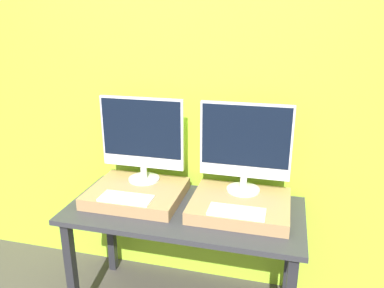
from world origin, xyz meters
name	(u,v)px	position (x,y,z in m)	size (l,w,h in m)	color
wall_back	(201,94)	(0.00, 0.70, 1.30)	(8.00, 0.04, 2.60)	#9ED12D
workbench	(185,222)	(0.00, 0.32, 0.62)	(1.35, 0.63, 0.71)	#2D2D33
wooden_riser_left	(137,193)	(-0.31, 0.37, 0.74)	(0.55, 0.46, 0.07)	#99754C
monitor_left	(142,137)	(-0.31, 0.49, 1.06)	(0.52, 0.19, 0.53)	silver
keyboard_left	(126,198)	(-0.31, 0.21, 0.79)	(0.30, 0.13, 0.01)	silver
wooden_riser_right	(240,205)	(0.31, 0.37, 0.74)	(0.55, 0.46, 0.07)	#99754C
monitor_right	(245,145)	(0.31, 0.49, 1.06)	(0.52, 0.19, 0.53)	silver
keyboard_right	(237,211)	(0.31, 0.21, 0.79)	(0.30, 0.13, 0.01)	silver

